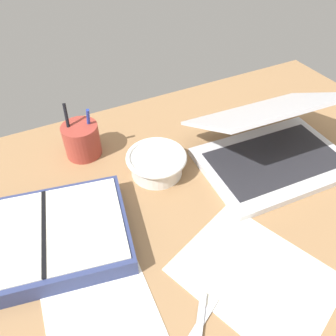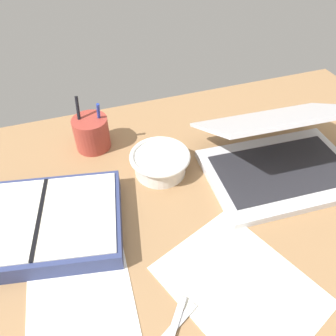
% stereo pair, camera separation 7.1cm
% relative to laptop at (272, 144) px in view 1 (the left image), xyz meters
% --- Properties ---
extents(desk_top, '(1.40, 1.00, 0.02)m').
position_rel_laptop_xyz_m(desk_top, '(-0.23, -0.09, -0.06)').
color(desk_top, '#936D47').
rests_on(desk_top, ground).
extents(laptop, '(0.37, 0.31, 0.19)m').
position_rel_laptop_xyz_m(laptop, '(0.00, 0.00, 0.00)').
color(laptop, silver).
rests_on(laptop, desk_top).
extents(bowl, '(0.15, 0.15, 0.06)m').
position_rel_laptop_xyz_m(bowl, '(-0.28, 0.08, -0.02)').
color(bowl, silver).
rests_on(bowl, desk_top).
extents(pen_cup, '(0.09, 0.09, 0.14)m').
position_rel_laptop_xyz_m(pen_cup, '(-0.41, 0.24, -0.01)').
color(pen_cup, '#9E382D').
rests_on(pen_cup, desk_top).
extents(planner, '(0.36, 0.28, 0.05)m').
position_rel_laptop_xyz_m(planner, '(-0.56, -0.00, -0.03)').
color(planner, navy).
rests_on(planner, desk_top).
extents(paper_sheet_front, '(0.30, 0.33, 0.00)m').
position_rel_laptop_xyz_m(paper_sheet_front, '(-0.23, -0.25, -0.05)').
color(paper_sheet_front, silver).
rests_on(paper_sheet_front, desk_top).
extents(paper_sheet_beside_planner, '(0.19, 0.23, 0.00)m').
position_rel_laptop_xyz_m(paper_sheet_beside_planner, '(-0.51, -0.16, -0.05)').
color(paper_sheet_beside_planner, white).
rests_on(paper_sheet_beside_planner, desk_top).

